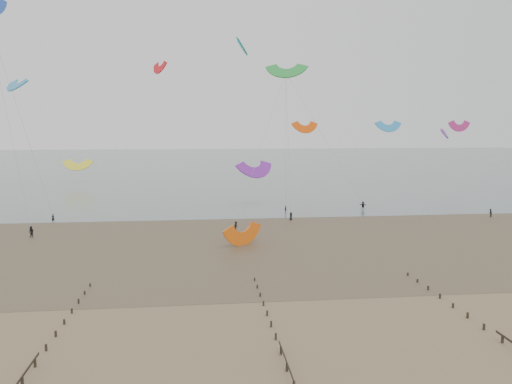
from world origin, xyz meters
TOP-DOWN VIEW (x-y plane):
  - ground at (0.00, 0.00)m, footprint 500.00×500.00m
  - sea_and_shore at (-4.08, 34.40)m, footprint 500.00×665.00m
  - kitesurfers at (11.85, 47.93)m, footprint 82.95×21.28m
  - grounded_kite at (4.20, 29.23)m, footprint 7.82×7.59m
  - kites_airborne at (-8.83, 90.77)m, footprint 251.92×109.31m

SIDE VIEW (x-z plane):
  - ground at x=0.00m, z-range 0.00..0.00m
  - grounded_kite at x=4.20m, z-range -1.70..1.70m
  - sea_and_shore at x=-4.08m, z-range -0.01..0.02m
  - kitesurfers at x=11.85m, z-range -0.08..1.72m
  - kites_airborne at x=-8.83m, z-range 2.50..42.17m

